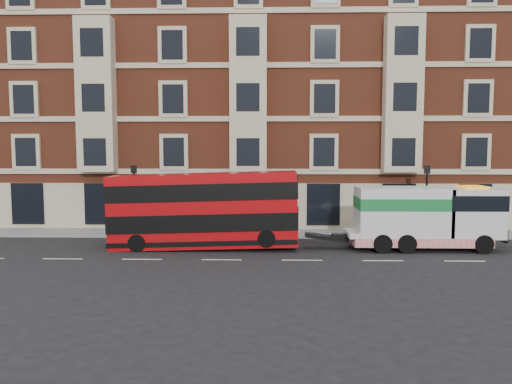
# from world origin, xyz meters

# --- Properties ---
(ground) EXTENTS (120.00, 120.00, 0.00)m
(ground) POSITION_xyz_m (0.00, 0.00, 0.00)
(ground) COLOR black
(ground) RESTS_ON ground
(sidewalk) EXTENTS (90.00, 3.00, 0.15)m
(sidewalk) POSITION_xyz_m (0.00, 7.50, 0.07)
(sidewalk) COLOR slate
(sidewalk) RESTS_ON ground
(victorian_terrace) EXTENTS (45.00, 12.00, 20.40)m
(victorian_terrace) POSITION_xyz_m (0.50, 15.00, 10.07)
(victorian_terrace) COLOR brown
(victorian_terrace) RESTS_ON ground
(lamp_post_west) EXTENTS (0.35, 0.15, 4.35)m
(lamp_post_west) POSITION_xyz_m (-6.00, 6.20, 2.68)
(lamp_post_west) COLOR black
(lamp_post_west) RESTS_ON sidewalk
(lamp_post_east) EXTENTS (0.35, 0.15, 4.35)m
(lamp_post_east) POSITION_xyz_m (12.00, 6.20, 2.68)
(lamp_post_east) COLOR black
(lamp_post_east) RESTS_ON sidewalk
(double_decker_bus) EXTENTS (10.28, 2.36, 4.16)m
(double_decker_bus) POSITION_xyz_m (-1.24, 2.87, 2.20)
(double_decker_bus) COLOR #A1080C
(double_decker_bus) RESTS_ON ground
(tow_truck) EXTENTS (8.23, 2.43, 3.43)m
(tow_truck) POSITION_xyz_m (10.81, 2.87, 1.82)
(tow_truck) COLOR silver
(tow_truck) RESTS_ON ground
(pedestrian) EXTENTS (0.67, 0.67, 1.57)m
(pedestrian) POSITION_xyz_m (-5.77, 6.15, 0.93)
(pedestrian) COLOR #1E1C38
(pedestrian) RESTS_ON sidewalk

